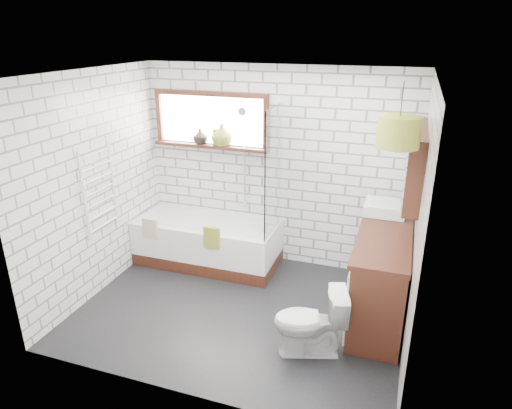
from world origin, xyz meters
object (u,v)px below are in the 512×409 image
(basin, at_px, (385,208))
(pendant, at_px, (398,132))
(bathtub, at_px, (208,242))
(vanity, at_px, (382,273))
(toilet, at_px, (310,322))

(basin, distance_m, pendant, 1.54)
(bathtub, relative_size, vanity, 1.09)
(bathtub, xyz_separation_m, pendant, (2.23, -1.04, 1.81))
(bathtub, relative_size, toilet, 2.69)
(basin, relative_size, toilet, 0.65)
(bathtub, height_order, toilet, toilet)
(vanity, distance_m, pendant, 1.73)
(vanity, distance_m, basin, 0.74)
(vanity, xyz_separation_m, pendant, (0.02, -0.59, 1.62))
(bathtub, bearing_deg, vanity, -11.31)
(bathtub, height_order, pendant, pendant)
(vanity, bearing_deg, pendant, -88.22)
(vanity, bearing_deg, toilet, -122.35)
(vanity, height_order, pendant, pendant)
(basin, relative_size, pendant, 1.26)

